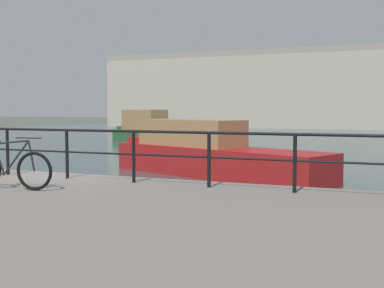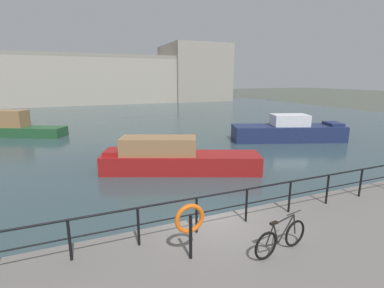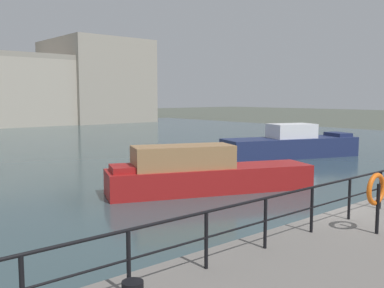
# 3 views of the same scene
# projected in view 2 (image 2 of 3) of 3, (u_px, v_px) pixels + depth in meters

# --- Properties ---
(ground_plane) EXTENTS (240.00, 240.00, 0.00)m
(ground_plane) POSITION_uv_depth(u_px,v_px,m) (211.00, 240.00, 9.23)
(ground_plane) COLOR #4C5147
(water_basin) EXTENTS (80.00, 60.00, 0.01)m
(water_basin) POSITION_uv_depth(u_px,v_px,m) (107.00, 119.00, 36.40)
(water_basin) COLOR #33474C
(water_basin) RESTS_ON ground_plane
(harbor_building) EXTENTS (60.61, 15.29, 12.84)m
(harbor_building) POSITION_uv_depth(u_px,v_px,m) (120.00, 79.00, 62.21)
(harbor_building) COLOR #A89E8E
(harbor_building) RESTS_ON ground_plane
(moored_small_launch) EXTENTS (9.48, 5.45, 2.21)m
(moored_small_launch) POSITION_uv_depth(u_px,v_px,m) (288.00, 131.00, 23.81)
(moored_small_launch) COLOR navy
(moored_small_launch) RESTS_ON water_basin
(moored_blue_motorboat) EXTENTS (8.19, 5.54, 2.34)m
(moored_blue_motorboat) POSITION_uv_depth(u_px,v_px,m) (14.00, 126.00, 25.71)
(moored_blue_motorboat) COLOR #23512D
(moored_blue_motorboat) RESTS_ON water_basin
(moored_harbor_tender) EXTENTS (8.82, 5.17, 1.99)m
(moored_harbor_tender) POSITION_uv_depth(u_px,v_px,m) (174.00, 158.00, 15.78)
(moored_harbor_tender) COLOR maroon
(moored_harbor_tender) RESTS_ON water_basin
(quay_railing) EXTENTS (24.69, 0.07, 1.08)m
(quay_railing) POSITION_uv_depth(u_px,v_px,m) (223.00, 203.00, 8.17)
(quay_railing) COLOR black
(quay_railing) RESTS_ON quay_promenade
(parked_bicycle) EXTENTS (1.76, 0.35, 0.98)m
(parked_bicycle) POSITION_uv_depth(u_px,v_px,m) (281.00, 238.00, 7.02)
(parked_bicycle) COLOR black
(parked_bicycle) RESTS_ON quay_promenade
(life_ring_stand) EXTENTS (0.75, 0.16, 1.40)m
(life_ring_stand) POSITION_uv_depth(u_px,v_px,m) (190.00, 221.00, 6.70)
(life_ring_stand) COLOR black
(life_ring_stand) RESTS_ON quay_promenade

